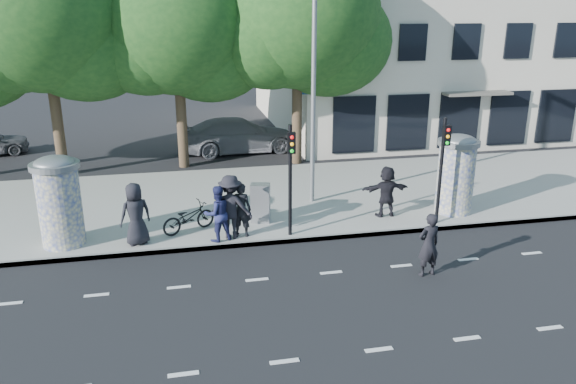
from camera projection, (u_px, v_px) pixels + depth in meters
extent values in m
plane|color=black|center=(347.00, 298.00, 13.68)|extent=(120.00, 120.00, 0.00)
cube|color=gray|center=(285.00, 197.00, 20.61)|extent=(40.00, 8.00, 0.15)
cube|color=slate|center=(312.00, 239.00, 16.95)|extent=(40.00, 0.10, 0.16)
cube|color=silver|center=(379.00, 350.00, 11.63)|extent=(32.00, 0.12, 0.01)
cube|color=silver|center=(331.00, 273.00, 14.98)|extent=(32.00, 0.12, 0.01)
cylinder|color=beige|center=(60.00, 207.00, 16.05)|extent=(1.20, 1.20, 2.30)
cylinder|color=slate|center=(54.00, 166.00, 15.66)|extent=(1.36, 1.36, 0.16)
ellipsoid|color=slate|center=(54.00, 163.00, 15.63)|extent=(1.10, 1.10, 0.38)
cylinder|color=beige|center=(455.00, 179.00, 18.63)|extent=(1.20, 1.20, 2.30)
cylinder|color=slate|center=(459.00, 143.00, 18.24)|extent=(1.36, 1.36, 0.16)
ellipsoid|color=slate|center=(459.00, 140.00, 18.22)|extent=(1.10, 1.10, 0.38)
cylinder|color=black|center=(290.00, 181.00, 16.55)|extent=(0.11, 0.11, 3.40)
cube|color=black|center=(291.00, 143.00, 16.00)|extent=(0.22, 0.14, 0.62)
cylinder|color=black|center=(441.00, 172.00, 17.48)|extent=(0.11, 0.11, 3.40)
cube|color=black|center=(447.00, 135.00, 16.93)|extent=(0.22, 0.14, 0.62)
cylinder|color=slate|center=(313.00, 88.00, 18.73)|extent=(0.16, 0.16, 8.00)
cylinder|color=#38281C|center=(57.00, 119.00, 22.88)|extent=(0.44, 0.44, 4.73)
ellipsoid|color=#163D16|center=(43.00, 12.00, 21.57)|extent=(7.20, 7.20, 6.12)
cylinder|color=#38281C|center=(181.00, 117.00, 24.09)|extent=(0.44, 0.44, 4.41)
ellipsoid|color=#163D16|center=(176.00, 23.00, 22.86)|extent=(6.80, 6.80, 5.78)
cylinder|color=#38281C|center=(297.00, 112.00, 24.66)|extent=(0.44, 0.44, 4.59)
ellipsoid|color=#163D16|center=(297.00, 16.00, 23.38)|extent=(7.00, 7.00, 5.95)
cube|color=beige|center=(444.00, 19.00, 32.66)|extent=(20.00, 15.00, 12.00)
cube|color=black|center=(508.00, 118.00, 27.05)|extent=(18.00, 0.10, 2.60)
cube|color=#59544C|center=(477.00, 93.00, 25.92)|extent=(3.20, 0.90, 0.12)
cube|color=#194C8C|center=(318.00, 91.00, 24.70)|extent=(1.60, 0.06, 0.30)
imported|color=black|center=(136.00, 214.00, 16.13)|extent=(1.06, 0.89, 1.85)
imported|color=black|center=(241.00, 210.00, 16.74)|extent=(0.72, 0.60, 1.67)
imported|color=navy|center=(217.00, 214.00, 16.40)|extent=(0.98, 0.86, 1.69)
imported|color=black|center=(231.00, 207.00, 16.59)|extent=(1.42, 1.08, 1.94)
imported|color=black|center=(387.00, 191.00, 18.33)|extent=(1.58, 0.59, 1.70)
imported|color=black|center=(429.00, 245.00, 14.59)|extent=(0.70, 0.52, 1.73)
imported|color=black|center=(189.00, 218.00, 17.17)|extent=(1.30, 1.83, 0.91)
cube|color=gray|center=(260.00, 203.00, 17.92)|extent=(0.70, 0.58, 1.26)
cube|color=gray|center=(445.00, 193.00, 18.86)|extent=(0.66, 0.52, 1.23)
imported|color=slate|center=(239.00, 135.00, 26.99)|extent=(2.87, 5.89, 1.65)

